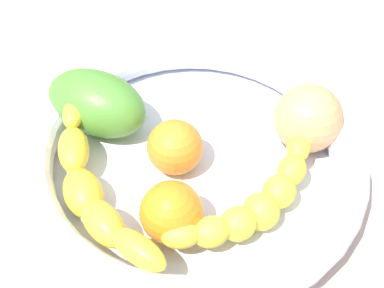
{
  "coord_description": "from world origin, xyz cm",
  "views": [
    {
      "loc": [
        8.24,
        34.0,
        47.04
      ],
      "look_at": [
        0.0,
        0.0,
        7.83
      ],
      "focal_mm": 46.59,
      "sensor_mm": 36.0,
      "label": 1
    }
  ],
  "objects": [
    {
      "name": "mango_green",
      "position": [
        9.05,
        -8.05,
        8.38
      ],
      "size": [
        14.06,
        13.54,
        7.11
      ],
      "primitive_type": "ellipsoid",
      "rotation": [
        0.0,
        0.0,
        2.44
      ],
      "color": "#4C8B32",
      "rests_on": "fruit_bowl"
    },
    {
      "name": "banana_draped_right",
      "position": [
        -4.26,
        8.41,
        7.33
      ],
      "size": [
        18.21,
        11.25,
        4.42
      ],
      "color": "yellow",
      "rests_on": "fruit_bowl"
    },
    {
      "name": "peach_blush",
      "position": [
        -12.94,
        -0.1,
        8.59
      ],
      "size": [
        7.53,
        7.53,
        7.53
      ],
      "primitive_type": "sphere",
      "color": "#E99E64",
      "rests_on": "fruit_bowl"
    },
    {
      "name": "fruit_bowl",
      "position": [
        0.0,
        0.0,
        5.95
      ],
      "size": [
        37.28,
        37.28,
        5.72
      ],
      "color": "silver",
      "rests_on": "kitchen_counter"
    },
    {
      "name": "banana_draped_left",
      "position": [
        10.98,
        2.76,
        7.9
      ],
      "size": [
        9.57,
        25.12,
        5.59
      ],
      "color": "yellow",
      "rests_on": "fruit_bowl"
    },
    {
      "name": "kitchen_counter",
      "position": [
        0.0,
        0.0,
        1.5
      ],
      "size": [
        120.0,
        120.0,
        3.0
      ],
      "primitive_type": "cube",
      "color": "#B7A294",
      "rests_on": "ground"
    },
    {
      "name": "orange_mid_left",
      "position": [
        3.93,
        7.96,
        7.88
      ],
      "size": [
        6.11,
        6.11,
        6.11
      ],
      "primitive_type": "sphere",
      "color": "orange",
      "rests_on": "fruit_bowl"
    },
    {
      "name": "orange_front",
      "position": [
        1.85,
        -0.26,
        7.8
      ],
      "size": [
        5.96,
        5.96,
        5.96
      ],
      "primitive_type": "sphere",
      "color": "orange",
      "rests_on": "fruit_bowl"
    }
  ]
}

